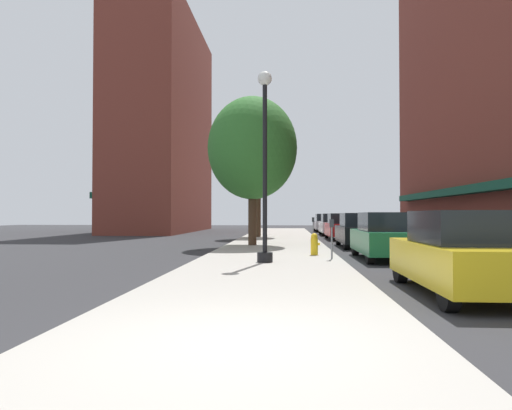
% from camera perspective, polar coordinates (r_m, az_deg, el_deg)
% --- Properties ---
extents(ground_plane, '(90.00, 90.00, 0.00)m').
position_cam_1_polar(ground_plane, '(23.57, 12.27, -5.03)').
color(ground_plane, '#2D2D30').
extents(sidewalk_slab, '(4.80, 50.00, 0.12)m').
position_cam_1_polar(sidewalk_slab, '(24.33, 2.53, -4.79)').
color(sidewalk_slab, '#A8A399').
rests_on(sidewalk_slab, ground).
extents(building_far_background, '(6.80, 18.00, 19.88)m').
position_cam_1_polar(building_far_background, '(44.63, -11.37, 9.58)').
color(building_far_background, brown).
rests_on(building_far_background, ground).
extents(lamppost, '(0.48, 0.48, 5.90)m').
position_cam_1_polar(lamppost, '(14.17, 1.11, 5.36)').
color(lamppost, black).
rests_on(lamppost, sidewalk_slab).
extents(fire_hydrant, '(0.33, 0.26, 0.79)m').
position_cam_1_polar(fire_hydrant, '(16.74, 7.28, -4.84)').
color(fire_hydrant, gold).
rests_on(fire_hydrant, sidewalk_slab).
extents(parking_meter_near, '(0.14, 0.09, 1.31)m').
position_cam_1_polar(parking_meter_near, '(26.11, 7.13, -2.59)').
color(parking_meter_near, slate).
rests_on(parking_meter_near, sidewalk_slab).
extents(parking_meter_far, '(0.14, 0.09, 1.31)m').
position_cam_1_polar(parking_meter_far, '(15.24, 9.41, -3.57)').
color(parking_meter_far, slate).
rests_on(parking_meter_far, sidewalk_slab).
extents(tree_near, '(3.61, 3.61, 6.96)m').
position_cam_1_polar(tree_near, '(30.43, 0.22, 5.18)').
color(tree_near, '#422D1E').
rests_on(tree_near, sidewalk_slab).
extents(tree_mid, '(4.31, 4.31, 7.16)m').
position_cam_1_polar(tree_mid, '(22.27, -0.45, 7.07)').
color(tree_mid, '#422D1E').
rests_on(tree_mid, sidewalk_slab).
extents(car_yellow, '(1.80, 4.30, 1.66)m').
position_cam_1_polar(car_yellow, '(9.87, 24.18, -5.59)').
color(car_yellow, black).
rests_on(car_yellow, ground).
extents(car_green, '(1.80, 4.30, 1.66)m').
position_cam_1_polar(car_green, '(16.71, 15.70, -3.81)').
color(car_green, black).
rests_on(car_green, ground).
extents(car_black, '(1.80, 4.30, 1.66)m').
position_cam_1_polar(car_black, '(22.55, 12.63, -3.14)').
color(car_black, black).
rests_on(car_black, ground).
extents(car_red, '(1.80, 4.30, 1.66)m').
position_cam_1_polar(car_red, '(29.45, 10.58, -2.69)').
color(car_red, black).
rests_on(car_red, ground).
extents(car_white, '(1.80, 4.30, 1.66)m').
position_cam_1_polar(car_white, '(35.32, 9.48, -2.45)').
color(car_white, black).
rests_on(car_white, ground).
extents(car_silver, '(1.80, 4.30, 1.66)m').
position_cam_1_polar(car_silver, '(42.51, 8.54, -2.24)').
color(car_silver, black).
rests_on(car_silver, ground).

